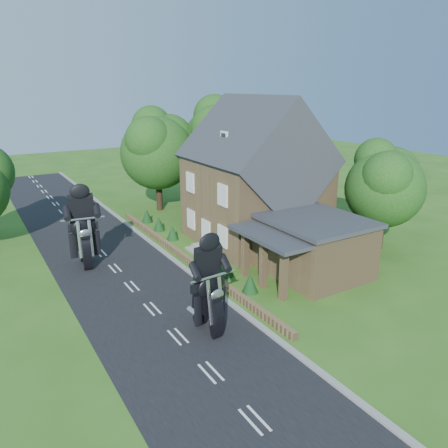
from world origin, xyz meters
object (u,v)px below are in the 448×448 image
garden_wall (185,257)px  annex (312,246)px  house (255,181)px  motorcycle_lead (208,318)px  motorcycle_follow (86,254)px

garden_wall → annex: (5.57, -5.80, 1.57)m
house → motorcycle_lead: 13.52m
annex → motorcycle_lead: (-8.48, -2.53, -1.04)m
motorcycle_lead → motorcycle_follow: motorcycle_follow is taller
annex → house: bearing=84.8°
annex → motorcycle_follow: annex is taller
annex → garden_wall: bearing=133.8°
motorcycle_lead → house: bearing=-138.8°
garden_wall → motorcycle_lead: 8.84m
house → motorcycle_follow: house is taller
garden_wall → annex: 8.19m
garden_wall → house: size_ratio=2.15×
motorcycle_lead → motorcycle_follow: size_ratio=0.92×
annex → motorcycle_lead: 8.91m
house → motorcycle_lead: (-9.10, -9.33, -3.62)m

